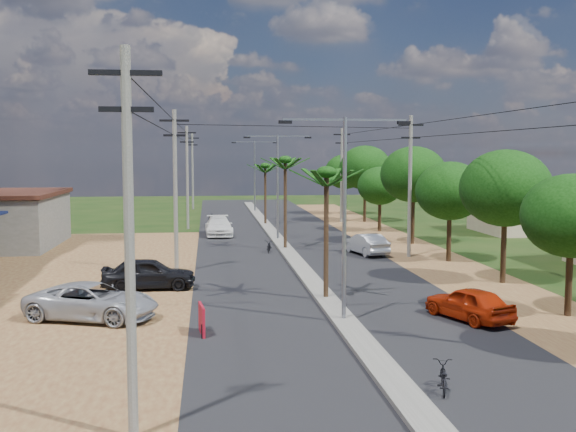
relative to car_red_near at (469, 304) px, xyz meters
name	(u,v)px	position (x,y,z in m)	size (l,w,h in m)	color
ground	(344,323)	(-5.00, 0.24, -0.67)	(160.00, 160.00, 0.00)	black
road	(295,262)	(-5.00, 15.24, -0.65)	(12.00, 110.00, 0.04)	black
median	(289,253)	(-5.00, 18.24, -0.58)	(1.00, 90.00, 0.18)	#605E56
dirt_lot_west	(5,291)	(-20.00, 8.24, -0.65)	(18.00, 46.00, 0.04)	brown
dirt_shoulder_east	(429,259)	(3.50, 15.24, -0.66)	(5.00, 90.00, 0.03)	brown
house_east_far	(523,204)	(16.00, 28.24, 1.72)	(7.60, 7.50, 4.60)	tan
tree_east_b	(571,216)	(4.30, 0.24, 3.44)	(4.00, 4.00, 5.83)	black
tree_east_c	(505,188)	(4.70, 7.24, 4.19)	(4.60, 4.60, 6.83)	black
tree_east_d	(450,191)	(4.40, 14.24, 3.67)	(4.20, 4.20, 6.13)	black
tree_east_e	(414,175)	(4.60, 22.24, 4.42)	(4.80, 4.80, 7.14)	black
tree_east_f	(380,186)	(4.20, 30.24, 3.22)	(3.80, 3.80, 5.52)	black
tree_east_g	(365,168)	(4.80, 38.24, 4.57)	(5.00, 5.00, 7.38)	black
tree_east_h	(345,172)	(4.50, 46.24, 3.97)	(4.40, 4.40, 6.52)	black
palm_median_near	(326,178)	(-5.00, 4.24, 4.86)	(2.00, 2.00, 6.15)	black
palm_median_mid	(285,164)	(-5.00, 20.24, 5.23)	(2.00, 2.00, 6.55)	black
palm_median_far	(265,168)	(-5.00, 36.24, 4.59)	(2.00, 2.00, 5.85)	black
streetlight_near	(345,201)	(-5.00, 0.24, 4.11)	(5.10, 0.18, 8.00)	gray
streetlight_mid	(278,178)	(-5.00, 25.24, 4.11)	(5.10, 0.18, 8.00)	gray
streetlight_far	(255,170)	(-5.00, 50.24, 4.11)	(5.10, 0.18, 8.00)	gray
utility_pole_w_a	(129,236)	(-12.00, -9.76, 4.09)	(1.60, 0.24, 9.00)	#605E56
utility_pole_w_b	(175,187)	(-12.00, 12.24, 4.09)	(1.60, 0.24, 9.00)	#605E56
utility_pole_w_c	(187,175)	(-12.00, 34.24, 4.09)	(1.60, 0.24, 9.00)	#605E56
utility_pole_w_d	(193,169)	(-12.00, 55.24, 4.09)	(1.60, 0.24, 9.00)	#605E56
utility_pole_e_b	(410,183)	(2.50, 16.24, 4.09)	(1.60, 0.24, 9.00)	#605E56
utility_pole_e_c	(342,173)	(2.50, 38.24, 4.09)	(1.60, 0.24, 9.00)	#605E56
car_red_near	(469,304)	(0.00, 0.00, 0.00)	(1.59, 3.94, 1.34)	#A02108
car_silver_mid	(366,244)	(0.00, 17.53, 0.01)	(1.45, 4.15, 1.37)	#A5A8AE
car_white_far	(219,227)	(-9.38, 28.83, 0.07)	(2.08, 5.13, 1.49)	silver
car_parked_silver	(92,302)	(-14.83, 1.87, 0.06)	(2.41, 5.23, 1.45)	#A5A8AE
car_parked_dark	(149,274)	(-13.14, 7.74, 0.10)	(1.81, 4.50, 1.53)	black
moto_rider_east	(443,379)	(-3.80, -7.64, -0.27)	(0.53, 1.53, 0.80)	black
moto_rider_west_a	(269,247)	(-6.20, 19.17, -0.25)	(0.56, 1.60, 0.84)	black
moto_rider_west_b	(211,220)	(-10.00, 36.41, -0.13)	(0.51, 1.80, 1.08)	black
roadside_sign	(202,320)	(-10.50, -0.85, -0.11)	(0.26, 1.35, 1.12)	maroon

